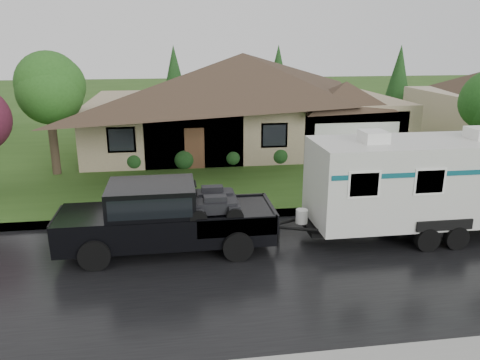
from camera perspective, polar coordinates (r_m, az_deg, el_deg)
The scene contains 9 objects.
ground at distance 15.89m, azimuth 0.79°, elevation -7.42°, with size 140.00×140.00×0.00m, color #2B4E18.
road at distance 14.11m, azimuth 2.10°, elevation -10.69°, with size 140.00×8.00×0.01m, color black.
curb at distance 17.92m, azimuth -0.35°, elevation -4.28°, with size 140.00×0.50×0.15m, color gray.
lawn at distance 30.10m, azimuth -3.74°, elevation 4.38°, with size 140.00×26.00×0.15m, color #2B4E18.
house_main at distance 28.67m, azimuth 0.97°, elevation 10.91°, with size 19.44×10.80×6.90m.
tree_left_green at distance 24.10m, azimuth -22.43°, elevation 10.28°, with size 3.62×3.62×6.00m.
shrub_row at distance 24.71m, azimuth 1.97°, elevation 3.03°, with size 13.60×1.00×1.00m.
pickup_truck at distance 15.01m, azimuth -9.39°, elevation -4.22°, with size 6.68×2.54×2.23m.
travel_trailer at distance 16.98m, azimuth 21.73°, elevation -0.00°, with size 8.24×2.89×3.69m.
Camera 1 is at (-2.32, -14.31, 6.51)m, focal length 35.00 mm.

